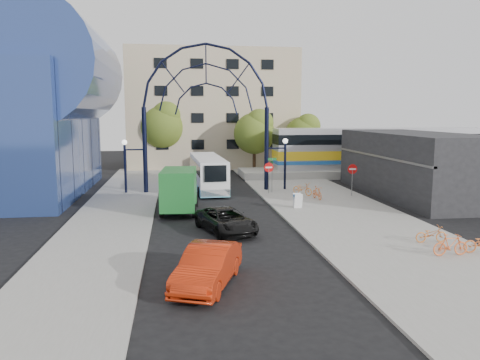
{
  "coord_description": "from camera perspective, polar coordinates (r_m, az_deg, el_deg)",
  "views": [
    {
      "loc": [
        -2.58,
        -24.38,
        6.46
      ],
      "look_at": [
        1.64,
        6.0,
        2.11
      ],
      "focal_mm": 35.0,
      "sensor_mm": 36.0,
      "label": 1
    }
  ],
  "objects": [
    {
      "name": "tree_north_c",
      "position": [
        54.38,
        7.81,
        5.7
      ],
      "size": [
        4.16,
        4.16,
        6.5
      ],
      "color": "#382314",
      "rests_on": "ground"
    },
    {
      "name": "red_sedan",
      "position": [
        17.96,
        -3.94,
        -10.43
      ],
      "size": [
        3.16,
        4.94,
        1.54
      ],
      "primitive_type": "imported",
      "rotation": [
        0.0,
        0.0,
        -0.36
      ],
      "color": "#B4250B",
      "rests_on": "ground"
    },
    {
      "name": "train_car",
      "position": [
        51.71,
        18.04,
        3.73
      ],
      "size": [
        25.1,
        3.05,
        4.2
      ],
      "color": "#B7B7BC",
      "rests_on": "train_platform"
    },
    {
      "name": "tree_north_a",
      "position": [
        51.09,
        1.91,
        5.99
      ],
      "size": [
        4.48,
        4.48,
        7.0
      ],
      "color": "#382314",
      "rests_on": "ground"
    },
    {
      "name": "train_platform",
      "position": [
        51.94,
        17.92,
        0.98
      ],
      "size": [
        32.0,
        5.0,
        0.8
      ],
      "primitive_type": "cube",
      "color": "gray",
      "rests_on": "ground"
    },
    {
      "name": "green_truck",
      "position": [
        31.19,
        -7.35,
        -1.23
      ],
      "size": [
        2.6,
        5.93,
        2.92
      ],
      "rotation": [
        0.0,
        0.0,
        -0.08
      ],
      "color": "black",
      "rests_on": "ground"
    },
    {
      "name": "bike_near_a",
      "position": [
        37.13,
        7.63,
        -1.05
      ],
      "size": [
        1.6,
        1.93,
        0.99
      ],
      "primitive_type": "imported",
      "rotation": [
        0.0,
        0.0,
        0.6
      ],
      "color": "orange",
      "rests_on": "sidewalk_east"
    },
    {
      "name": "bike_far_a",
      "position": [
        25.21,
        22.27,
        -6.12
      ],
      "size": [
        1.62,
        0.6,
        0.84
      ],
      "primitive_type": "imported",
      "rotation": [
        0.0,
        0.0,
        1.54
      ],
      "color": "orange",
      "rests_on": "sidewalk_east"
    },
    {
      "name": "plaza_west",
      "position": [
        31.29,
        -14.97,
        -4.01
      ],
      "size": [
        5.0,
        50.0,
        0.12
      ],
      "primitive_type": "cube",
      "color": "gray",
      "rests_on": "ground"
    },
    {
      "name": "commercial_block_east",
      "position": [
        39.28,
        20.37,
        1.78
      ],
      "size": [
        6.0,
        16.0,
        5.0
      ],
      "primitive_type": "cube",
      "color": "black",
      "rests_on": "ground"
    },
    {
      "name": "stop_sign",
      "position": [
        37.39,
        3.53,
        1.19
      ],
      "size": [
        0.8,
        0.07,
        2.5
      ],
      "color": "slate",
      "rests_on": "sidewalk_east"
    },
    {
      "name": "city_bus",
      "position": [
        40.19,
        -3.95,
        0.93
      ],
      "size": [
        2.77,
        10.37,
        2.82
      ],
      "rotation": [
        0.0,
        0.0,
        0.04
      ],
      "color": "white",
      "rests_on": "ground"
    },
    {
      "name": "apartment_block",
      "position": [
        59.53,
        -3.55,
        8.58
      ],
      "size": [
        20.0,
        12.1,
        14.0
      ],
      "color": "tan",
      "rests_on": "ground"
    },
    {
      "name": "gateway_arch",
      "position": [
        38.52,
        -4.14,
        11.17
      ],
      "size": [
        13.64,
        0.44,
        12.1
      ],
      "color": "black",
      "rests_on": "ground"
    },
    {
      "name": "do_not_enter_sign",
      "position": [
        37.24,
        13.54,
        0.93
      ],
      "size": [
        0.76,
        0.07,
        2.48
      ],
      "color": "slate",
      "rests_on": "sidewalk_east"
    },
    {
      "name": "bike_far_b",
      "position": [
        23.23,
        24.28,
        -7.23
      ],
      "size": [
        1.67,
        0.48,
        1.0
      ],
      "primitive_type": "imported",
      "rotation": [
        0.0,
        0.0,
        1.56
      ],
      "color": "orange",
      "rests_on": "sidewalk_east"
    },
    {
      "name": "tree_north_b",
      "position": [
        54.33,
        -9.35,
        6.71
      ],
      "size": [
        5.12,
        5.12,
        8.0
      ],
      "color": "#382314",
      "rests_on": "ground"
    },
    {
      "name": "bike_near_b",
      "position": [
        35.45,
        9.38,
        -1.54
      ],
      "size": [
        0.64,
        1.66,
        0.97
      ],
      "primitive_type": "imported",
      "rotation": [
        0.0,
        0.0,
        0.12
      ],
      "color": "orange",
      "rests_on": "sidewalk_east"
    },
    {
      "name": "transit_hall",
      "position": [
        41.38,
        -26.07,
        7.59
      ],
      "size": [
        16.5,
        18.0,
        14.5
      ],
      "color": "navy",
      "rests_on": "ground"
    },
    {
      "name": "ground",
      "position": [
        25.35,
        -1.82,
        -6.7
      ],
      "size": [
        120.0,
        120.0,
        0.0
      ],
      "primitive_type": "plane",
      "color": "black",
      "rests_on": "ground"
    },
    {
      "name": "street_name_sign",
      "position": [
        38.04,
        3.94,
        1.52
      ],
      "size": [
        0.7,
        0.7,
        2.8
      ],
      "color": "slate",
      "rests_on": "sidewalk_east"
    },
    {
      "name": "sidewalk_east",
      "position": [
        30.96,
        12.29,
        -4.05
      ],
      "size": [
        8.0,
        56.0,
        0.12
      ],
      "primitive_type": "cube",
      "color": "gray",
      "rests_on": "ground"
    },
    {
      "name": "black_suv",
      "position": [
        25.72,
        -1.7,
        -4.96
      ],
      "size": [
        3.53,
        5.21,
        1.32
      ],
      "primitive_type": "imported",
      "rotation": [
        0.0,
        0.0,
        0.31
      ],
      "color": "black",
      "rests_on": "ground"
    },
    {
      "name": "sandwich_board",
      "position": [
        31.96,
        7.06,
        -2.3
      ],
      "size": [
        0.55,
        0.61,
        0.99
      ],
      "color": "white",
      "rests_on": "sidewalk_east"
    }
  ]
}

